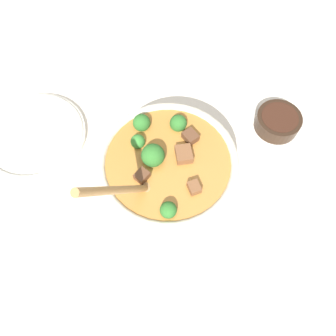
% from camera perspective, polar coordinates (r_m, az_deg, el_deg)
% --- Properties ---
extents(ground_plane, '(4.00, 4.00, 0.00)m').
position_cam_1_polar(ground_plane, '(0.67, 0.00, -2.42)').
color(ground_plane, silver).
extents(stew_bowl, '(0.26, 0.28, 0.28)m').
position_cam_1_polar(stew_bowl, '(0.62, -0.05, -0.24)').
color(stew_bowl, beige).
rests_on(stew_bowl, ground_plane).
extents(condiment_bowl, '(0.10, 0.10, 0.04)m').
position_cam_1_polar(condiment_bowl, '(0.76, 18.60, 7.74)').
color(condiment_bowl, black).
rests_on(condiment_bowl, ground_plane).
extents(empty_plate, '(0.23, 0.23, 0.02)m').
position_cam_1_polar(empty_plate, '(0.77, -22.38, 5.29)').
color(empty_plate, silver).
rests_on(empty_plate, ground_plane).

